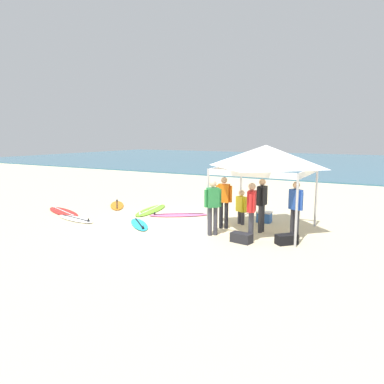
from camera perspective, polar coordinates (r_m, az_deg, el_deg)
ground_plane at (r=12.65m, az=-1.57°, el=-5.11°), size 80.00×80.00×0.00m
sea at (r=42.99m, az=20.85°, el=4.31°), size 80.00×36.00×0.10m
canopy_tent at (r=11.78m, az=11.41°, el=5.43°), size 2.81×2.81×2.75m
surfboard_pink at (r=14.03m, az=-2.11°, el=-3.56°), size 2.19×1.77×0.19m
surfboard_white at (r=14.02m, az=-17.69°, el=-3.99°), size 2.04×0.87×0.19m
surfboard_cyan at (r=12.68m, az=-8.22°, el=-5.00°), size 1.66×1.59×0.19m
surfboard_orange at (r=16.23m, az=-11.60°, el=-2.03°), size 1.77×1.92×0.19m
surfboard_lime at (r=14.97m, az=-6.41°, el=-2.82°), size 1.14×2.57×0.19m
surfboard_red at (r=15.44m, az=-19.43°, el=-2.92°), size 2.54×1.50×0.19m
person_blue at (r=11.23m, az=15.81°, el=-2.09°), size 0.49×0.37×1.71m
person_black at (r=11.71m, az=10.83°, el=-1.47°), size 0.24×0.55×1.71m
person_red at (r=10.65m, az=9.25°, el=-2.45°), size 0.29×0.54×1.71m
person_green at (r=11.16m, az=3.26°, el=-1.83°), size 0.41×0.42×1.71m
person_orange at (r=12.02m, az=4.99°, el=-1.07°), size 0.54×0.27×1.71m
person_yellow at (r=12.70m, az=7.69°, el=-2.10°), size 0.48×0.38×1.20m
gear_bag_near_tent at (r=10.77m, az=14.51°, el=-7.15°), size 0.64×0.66×0.28m
gear_bag_by_pole at (r=10.67m, az=7.71°, el=-7.08°), size 0.64×0.41×0.28m
cooler_box at (r=13.18m, az=11.19°, el=-3.83°), size 0.50×0.36×0.39m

